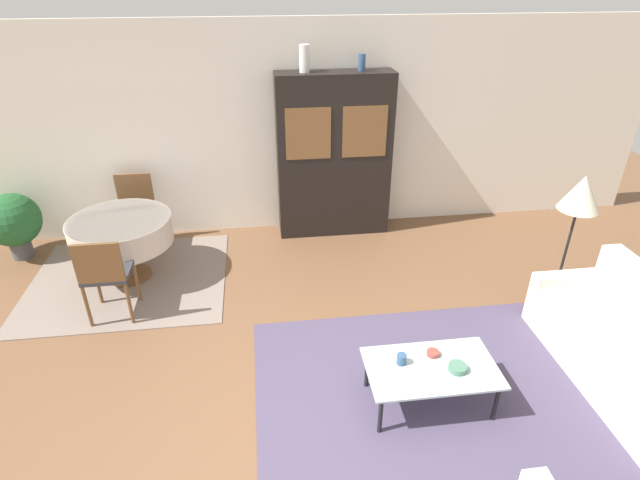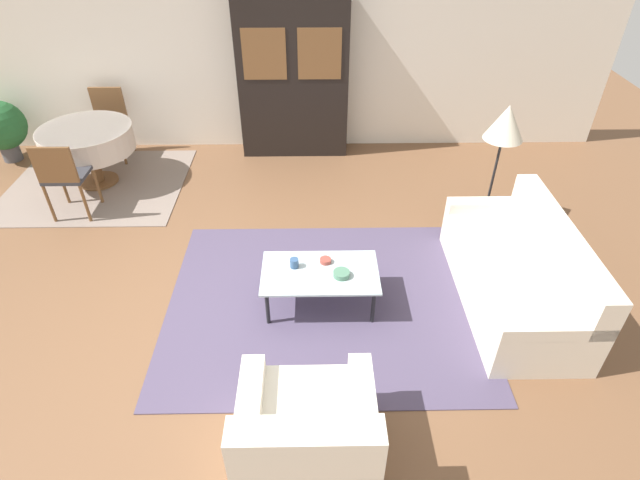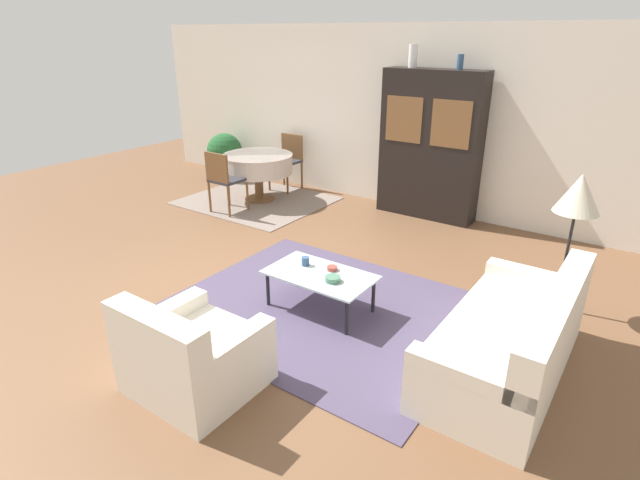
# 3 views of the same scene
# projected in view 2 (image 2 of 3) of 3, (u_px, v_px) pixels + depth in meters

# --- Properties ---
(ground_plane) EXTENTS (14.00, 14.00, 0.00)m
(ground_plane) POSITION_uv_depth(u_px,v_px,m) (217.00, 320.00, 4.54)
(ground_plane) COLOR brown
(wall_back) EXTENTS (10.00, 0.06, 2.70)m
(wall_back) POSITION_uv_depth(u_px,v_px,m) (245.00, 50.00, 6.64)
(wall_back) COLOR silver
(wall_back) RESTS_ON ground_plane
(area_rug) EXTENTS (2.91, 2.39, 0.01)m
(area_rug) POSITION_uv_depth(u_px,v_px,m) (324.00, 302.00, 4.72)
(area_rug) COLOR #4C425B
(area_rug) RESTS_ON ground_plane
(dining_rug) EXTENTS (2.21, 1.91, 0.01)m
(dining_rug) POSITION_uv_depth(u_px,v_px,m) (97.00, 185.00, 6.46)
(dining_rug) COLOR gray
(dining_rug) RESTS_ON ground_plane
(couch) EXTENTS (0.87, 1.88, 0.82)m
(couch) POSITION_uv_depth(u_px,v_px,m) (518.00, 275.00, 4.59)
(couch) COLOR silver
(couch) RESTS_ON ground_plane
(armchair) EXTENTS (0.91, 0.85, 0.79)m
(armchair) POSITION_uv_depth(u_px,v_px,m) (307.00, 435.00, 3.29)
(armchair) COLOR silver
(armchair) RESTS_ON ground_plane
(coffee_table) EXTENTS (1.05, 0.61, 0.38)m
(coffee_table) POSITION_uv_depth(u_px,v_px,m) (320.00, 275.00, 4.49)
(coffee_table) COLOR black
(coffee_table) RESTS_ON area_rug
(display_cabinet) EXTENTS (1.45, 0.39, 2.11)m
(display_cabinet) POSITION_uv_depth(u_px,v_px,m) (293.00, 78.00, 6.63)
(display_cabinet) COLOR black
(display_cabinet) RESTS_ON ground_plane
(dining_table) EXTENTS (1.12, 1.12, 0.75)m
(dining_table) POSITION_uv_depth(u_px,v_px,m) (87.00, 140.00, 6.16)
(dining_table) COLOR brown
(dining_table) RESTS_ON dining_rug
(dining_chair_near) EXTENTS (0.44, 0.44, 0.94)m
(dining_chair_near) POSITION_uv_depth(u_px,v_px,m) (63.00, 174.00, 5.56)
(dining_chair_near) COLOR brown
(dining_chair_near) RESTS_ON dining_rug
(dining_chair_far) EXTENTS (0.44, 0.44, 0.94)m
(dining_chair_far) POSITION_uv_depth(u_px,v_px,m) (108.00, 118.00, 6.80)
(dining_chair_far) COLOR brown
(dining_chair_far) RESTS_ON dining_rug
(floor_lamp) EXTENTS (0.41, 0.41, 1.39)m
(floor_lamp) POSITION_uv_depth(u_px,v_px,m) (505.00, 126.00, 5.14)
(floor_lamp) COLOR black
(floor_lamp) RESTS_ON ground_plane
(cup) EXTENTS (0.08, 0.08, 0.09)m
(cup) POSITION_uv_depth(u_px,v_px,m) (294.00, 263.00, 4.50)
(cup) COLOR #33517A
(cup) RESTS_ON coffee_table
(bowl) EXTENTS (0.15, 0.15, 0.05)m
(bowl) POSITION_uv_depth(u_px,v_px,m) (342.00, 274.00, 4.41)
(bowl) COLOR #4C7A60
(bowl) RESTS_ON coffee_table
(bowl_small) EXTENTS (0.10, 0.10, 0.04)m
(bowl_small) POSITION_uv_depth(u_px,v_px,m) (326.00, 261.00, 4.57)
(bowl_small) COLOR #9E4238
(bowl_small) RESTS_ON coffee_table
(potted_plant) EXTENTS (0.65, 0.65, 0.84)m
(potted_plant) POSITION_uv_depth(u_px,v_px,m) (1.00, 127.00, 6.74)
(potted_plant) COLOR #4C4C51
(potted_plant) RESTS_ON ground_plane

